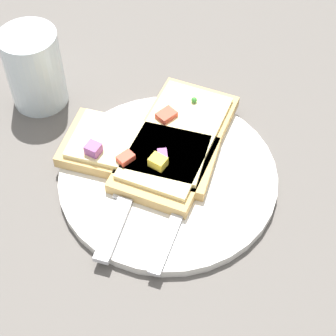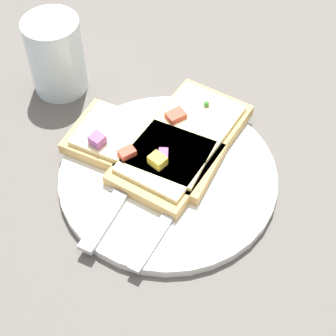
{
  "view_description": "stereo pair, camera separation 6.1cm",
  "coord_description": "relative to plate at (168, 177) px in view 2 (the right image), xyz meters",
  "views": [
    {
      "loc": [
        0.23,
        -0.3,
        0.5
      ],
      "look_at": [
        0.0,
        0.0,
        0.02
      ],
      "focal_mm": 60.0,
      "sensor_mm": 36.0,
      "label": 1
    },
    {
      "loc": [
        0.27,
        -0.26,
        0.5
      ],
      "look_at": [
        0.0,
        0.0,
        0.02
      ],
      "focal_mm": 60.0,
      "sensor_mm": 36.0,
      "label": 2
    }
  ],
  "objects": [
    {
      "name": "plate",
      "position": [
        0.0,
        0.0,
        0.0
      ],
      "size": [
        0.24,
        0.24,
        0.01
      ],
      "color": "silver",
      "rests_on": "ground"
    },
    {
      "name": "drinking_glass",
      "position": [
        -0.21,
        0.01,
        0.04
      ],
      "size": [
        0.07,
        0.07,
        0.1
      ],
      "color": "silver",
      "rests_on": "ground"
    },
    {
      "name": "pizza_slice_corner",
      "position": [
        -0.04,
        -0.0,
        0.02
      ],
      "size": [
        0.19,
        0.14,
        0.03
      ],
      "rotation": [
        0.0,
        0.0,
        3.5
      ],
      "color": "tan",
      "rests_on": "plate"
    },
    {
      "name": "ground_plane",
      "position": [
        0.0,
        0.0,
        -0.01
      ],
      "size": [
        4.0,
        4.0,
        0.0
      ],
      "primitive_type": "plane",
      "color": "#56514C"
    },
    {
      "name": "crumb_scatter",
      "position": [
        -0.02,
        -0.03,
        0.01
      ],
      "size": [
        0.14,
        0.01,
        0.01
      ],
      "color": "tan",
      "rests_on": "plate"
    },
    {
      "name": "knife",
      "position": [
        -0.02,
        -0.05,
        0.01
      ],
      "size": [
        0.09,
        0.2,
        0.01
      ],
      "rotation": [
        0.0,
        0.0,
        8.22
      ],
      "color": "#B7B7BC",
      "rests_on": "plate"
    },
    {
      "name": "pizza_slice_main",
      "position": [
        -0.02,
        0.04,
        0.02
      ],
      "size": [
        0.13,
        0.2,
        0.03
      ],
      "rotation": [
        0.0,
        0.0,
        4.97
      ],
      "color": "tan",
      "rests_on": "plate"
    },
    {
      "name": "fork",
      "position": [
        0.03,
        0.0,
        0.01
      ],
      "size": [
        0.08,
        0.2,
        0.01
      ],
      "rotation": [
        0.0,
        0.0,
        8.16
      ],
      "color": "#B7B7BC",
      "rests_on": "plate"
    }
  ]
}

